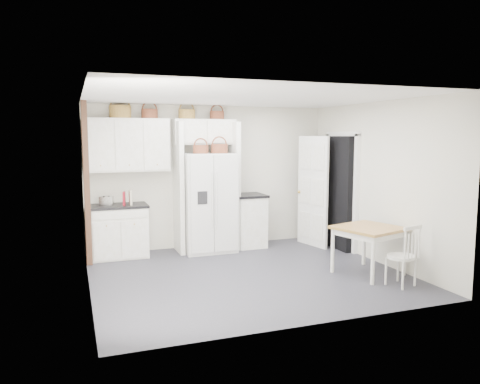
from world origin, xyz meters
name	(u,v)px	position (x,y,z in m)	size (l,w,h in m)	color
floor	(248,274)	(0.00, 0.00, 0.00)	(4.50, 4.50, 0.00)	#2E2E38
ceiling	(248,97)	(0.00, 0.00, 2.60)	(4.50, 4.50, 0.00)	white
wall_back	(210,177)	(0.00, 2.00, 1.30)	(4.50, 4.50, 0.00)	beige
wall_left	(86,194)	(-2.25, 0.00, 1.30)	(4.00, 4.00, 0.00)	beige
wall_right	(377,183)	(2.25, 0.00, 1.30)	(4.00, 4.00, 0.00)	beige
refrigerator	(208,202)	(-0.15, 1.61, 0.88)	(0.91, 0.73, 1.75)	silver
base_cab_left	(119,232)	(-1.70, 1.70, 0.43)	(0.93, 0.59, 0.86)	beige
base_cab_right	(248,221)	(0.65, 1.70, 0.47)	(0.53, 0.64, 0.94)	beige
dining_table	(368,250)	(1.70, -0.58, 0.36)	(0.86, 0.86, 0.71)	olive
windsor_chair	(401,257)	(1.79, -1.20, 0.41)	(0.40, 0.36, 0.81)	beige
counter_left	(118,206)	(-1.70, 1.70, 0.88)	(0.97, 0.62, 0.04)	black
counter_right	(248,195)	(0.65, 1.70, 0.96)	(0.57, 0.68, 0.04)	black
toaster	(106,201)	(-1.89, 1.69, 0.97)	(0.22, 0.13, 0.15)	silver
cookbook_red	(124,199)	(-1.61, 1.62, 1.01)	(0.03, 0.15, 0.23)	maroon
cookbook_cream	(131,198)	(-1.50, 1.62, 1.02)	(0.03, 0.16, 0.24)	beige
basket_upper_b	(120,112)	(-1.61, 1.83, 2.46)	(0.36, 0.36, 0.21)	brown
basket_upper_c	(150,114)	(-1.12, 1.83, 2.43)	(0.28, 0.28, 0.16)	#542B1E
basket_bridge_a	(187,114)	(-0.46, 1.83, 2.43)	(0.30, 0.30, 0.17)	brown
basket_bridge_b	(217,115)	(0.09, 1.83, 2.42)	(0.26, 0.26, 0.15)	#542B1E
basket_fridge_a	(201,149)	(-0.30, 1.51, 1.82)	(0.27, 0.27, 0.14)	#542B1E
basket_fridge_b	(219,149)	(0.03, 1.51, 1.83)	(0.30, 0.30, 0.16)	#542B1E
upper_cabinet	(128,145)	(-1.50, 1.83, 1.90)	(1.40, 0.34, 0.90)	beige
bridge_cabinet	(204,132)	(-0.15, 1.83, 2.12)	(1.12, 0.34, 0.45)	beige
fridge_panel_left	(179,188)	(-0.66, 1.70, 1.15)	(0.08, 0.60, 2.30)	beige
fridge_panel_right	(233,186)	(0.36, 1.70, 1.15)	(0.08, 0.60, 2.30)	beige
trim_post	(87,184)	(-2.20, 1.35, 1.30)	(0.09, 0.09, 2.60)	#462B1D
doorway_void	(339,193)	(2.16, 1.00, 1.02)	(0.18, 0.85, 2.05)	black
door_slab	(313,191)	(1.80, 1.33, 1.02)	(0.80, 0.04, 2.05)	white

